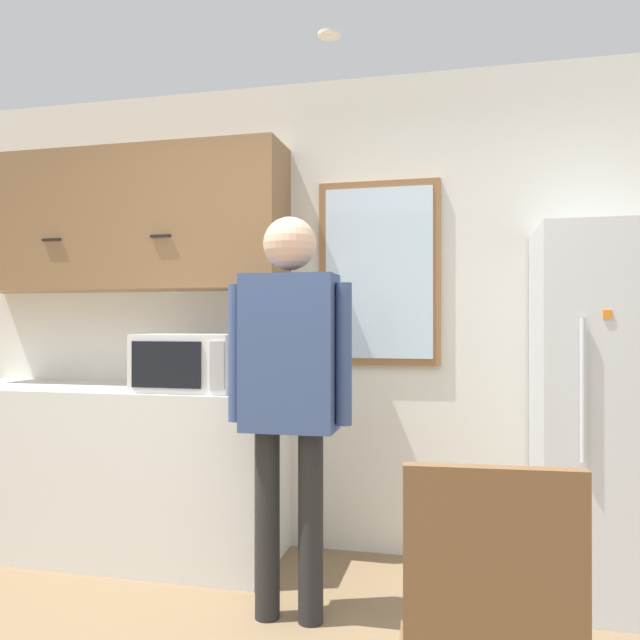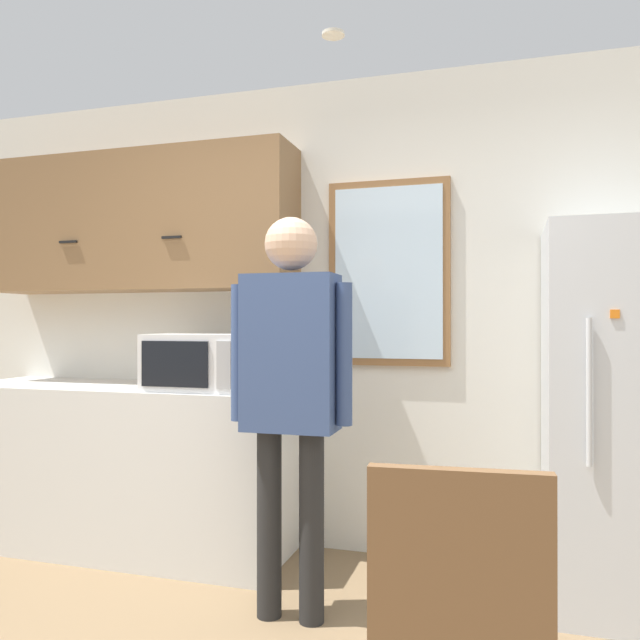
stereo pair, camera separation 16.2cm
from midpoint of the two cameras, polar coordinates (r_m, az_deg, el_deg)
name	(u,v)px [view 1 (the left image)]	position (r m, az deg, el deg)	size (l,w,h in m)	color
back_wall	(332,315)	(3.61, -0.13, 0.50)	(6.00, 0.06, 2.70)	silver
counter	(110,469)	(3.86, -19.85, -12.70)	(1.96, 0.65, 0.94)	silver
upper_cabinets	(123,222)	(3.93, -18.69, 8.53)	(1.96, 0.38, 0.82)	olive
microwave	(191,362)	(3.41, -13.08, -3.81)	(0.54, 0.38, 0.30)	white
person	(289,373)	(2.75, -4.55, -4.85)	(0.56, 0.23, 1.77)	black
refrigerator	(612,413)	(3.23, 23.87, -7.81)	(0.69, 0.68, 1.75)	silver
window	(379,273)	(3.53, 4.09, 4.30)	(0.68, 0.05, 1.04)	olive
ceiling_light	(329,35)	(3.27, -0.71, 24.65)	(0.11, 0.11, 0.01)	white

